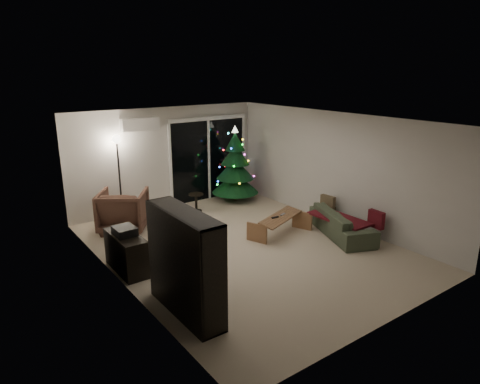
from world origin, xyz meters
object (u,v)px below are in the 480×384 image
Objects in this scene: bookshelf at (173,267)px; media_cabinet at (126,253)px; armchair at (123,211)px; coffee_table at (280,226)px; sofa at (342,223)px; christmas_tree at (235,164)px.

bookshelf is 1.44× the size of media_cabinet.
armchair is 0.75× the size of coffee_table.
bookshelf reaches higher than sofa.
sofa is at bearing 28.20° from bookshelf.
coffee_table is (2.55, -2.22, -0.24)m from armchair.
bookshelf is 0.77× the size of christmas_tree.
media_cabinet is at bearing 109.21° from bookshelf.
christmas_tree is (3.90, 2.24, 0.66)m from media_cabinet.
media_cabinet is 0.54× the size of christmas_tree.
armchair is (0.69, 3.65, -0.32)m from bookshelf.
armchair reaches higher than media_cabinet.
christmas_tree reaches higher than sofa.
sofa is at bearing -56.34° from coffee_table.
media_cabinet reaches higher than coffee_table.
bookshelf is at bearing -177.32° from coffee_table.
christmas_tree is (0.67, 2.58, 0.78)m from coffee_table.
armchair is 4.68m from sofa.
sofa is at bearing -83.23° from christmas_tree.
bookshelf reaches higher than armchair.
armchair is 3.28m from christmas_tree.
sofa is (3.61, -2.97, -0.18)m from armchair.
christmas_tree is at bearing 54.38° from coffee_table.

